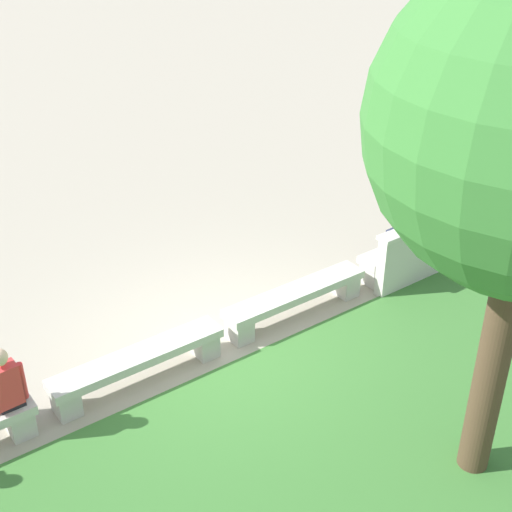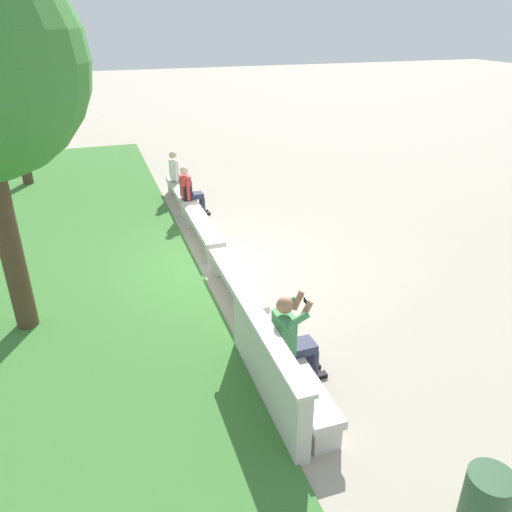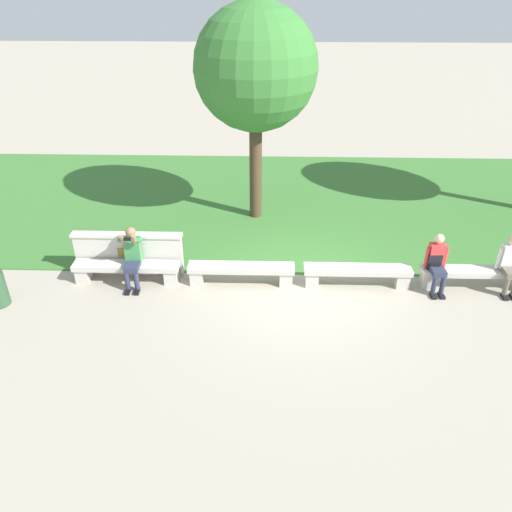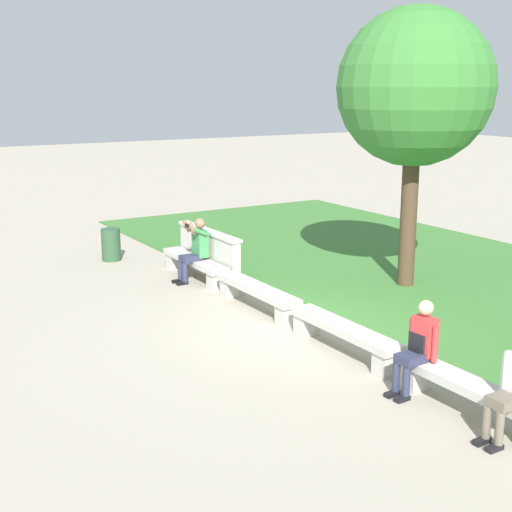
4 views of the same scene
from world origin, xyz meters
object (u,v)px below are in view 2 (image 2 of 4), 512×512
(person_photographer, at_px, (292,335))
(trash_bin, at_px, (485,505))
(bench_main, at_px, (291,371))
(bench_mid, at_px, (203,229))
(person_companion, at_px, (178,173))
(backpack, at_px, (187,192))
(person_distant, at_px, (190,190))
(bench_near, at_px, (236,282))
(bench_far, at_px, (181,193))

(person_photographer, relative_size, trash_bin, 1.76)
(bench_main, height_order, bench_mid, same)
(person_companion, bearing_deg, backpack, 177.22)
(person_companion, bearing_deg, person_distant, 179.99)
(bench_near, relative_size, person_photographer, 1.76)
(bench_mid, bearing_deg, person_companion, -1.21)
(bench_main, distance_m, bench_near, 2.53)
(bench_main, height_order, person_photographer, person_photographer)
(bench_near, bearing_deg, bench_main, 180.00)
(bench_far, height_order, person_distant, person_distant)
(person_distant, distance_m, trash_bin, 9.19)
(bench_main, bearing_deg, person_companion, -0.46)
(trash_bin, bearing_deg, bench_near, 10.77)
(bench_mid, bearing_deg, backpack, 0.33)
(bench_far, height_order, person_photographer, person_photographer)
(bench_far, xyz_separation_m, person_companion, (0.63, -0.07, 0.36))
(bench_far, height_order, trash_bin, trash_bin)
(person_photographer, distance_m, person_companion, 8.02)
(bench_main, relative_size, bench_far, 1.00)
(bench_near, height_order, person_photographer, person_photographer)
(trash_bin, bearing_deg, person_photographer, 18.19)
(bench_main, xyz_separation_m, person_distant, (6.69, -0.07, 0.36))
(backpack, bearing_deg, bench_main, -179.92)
(person_photographer, height_order, backpack, person_photographer)
(bench_far, xyz_separation_m, person_photographer, (-7.39, -0.08, 0.43))
(person_photographer, height_order, trash_bin, person_photographer)
(person_companion, xyz_separation_m, trash_bin, (-10.66, -0.88, -0.30))
(bench_near, bearing_deg, backpack, 0.13)
(bench_near, bearing_deg, person_distant, -0.91)
(person_companion, bearing_deg, trash_bin, -175.28)
(trash_bin, bearing_deg, bench_mid, 7.19)
(bench_mid, relative_size, trash_bin, 3.10)
(bench_far, height_order, person_companion, person_companion)
(bench_near, bearing_deg, bench_far, 0.00)
(bench_near, xyz_separation_m, person_companion, (5.68, -0.07, 0.36))
(person_photographer, height_order, person_companion, person_photographer)
(bench_mid, relative_size, person_distant, 1.84)
(person_photographer, bearing_deg, bench_near, 1.91)
(backpack, distance_m, trash_bin, 9.16)
(bench_main, relative_size, person_companion, 1.84)
(bench_far, bearing_deg, bench_main, 180.00)
(bench_mid, height_order, person_companion, person_companion)
(bench_near, relative_size, person_companion, 1.84)
(person_companion, height_order, backpack, person_companion)
(bench_near, relative_size, bench_far, 1.00)
(bench_main, distance_m, bench_far, 7.59)
(bench_main, bearing_deg, bench_far, 0.00)
(bench_far, distance_m, person_distant, 0.97)
(bench_far, height_order, backpack, backpack)
(bench_main, distance_m, bench_mid, 5.06)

